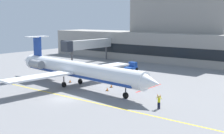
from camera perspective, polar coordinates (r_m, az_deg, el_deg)
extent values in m
cube|color=slate|center=(44.84, -9.25, -6.08)|extent=(120.00, 120.00, 0.10)
cube|color=yellow|center=(45.73, -7.98, -5.68)|extent=(108.00, 0.24, 0.01)
cube|color=red|center=(51.56, 7.01, -3.98)|extent=(0.30, 8.00, 0.01)
cube|color=gray|center=(84.87, 10.87, 3.71)|extent=(78.05, 11.94, 7.88)
cube|color=gray|center=(86.75, 12.65, 10.46)|extent=(27.50, 8.36, 12.34)
cube|color=black|center=(79.65, 8.86, 2.96)|extent=(74.93, 0.12, 2.58)
cube|color=silver|center=(82.67, -4.00, 4.36)|extent=(1.40, 16.18, 2.40)
cube|color=#2D333D|center=(76.27, -8.55, 3.89)|extent=(2.40, 2.00, 2.64)
cylinder|color=#4C4C51|center=(87.93, -1.09, 2.67)|extent=(0.44, 0.44, 3.67)
cylinder|color=#4C4C51|center=(77.76, -7.58, 1.76)|extent=(0.44, 0.44, 3.67)
cylinder|color=white|center=(51.90, -6.58, -0.48)|extent=(29.31, 5.78, 2.77)
cube|color=navy|center=(52.03, -6.57, -1.31)|extent=(26.38, 5.20, 0.50)
cone|color=white|center=(41.24, 7.28, -2.96)|extent=(3.32, 3.02, 2.72)
cone|color=white|center=(64.82, -15.50, 1.14)|extent=(3.83, 2.72, 2.36)
cube|color=white|center=(57.31, -1.65, 0.05)|extent=(4.30, 11.71, 0.28)
cube|color=white|center=(48.62, -13.75, -1.82)|extent=(4.30, 11.71, 0.28)
cylinder|color=gray|center=(60.54, -10.60, 0.98)|extent=(3.47, 1.86, 1.53)
cylinder|color=gray|center=(58.15, -14.11, 0.54)|extent=(3.47, 1.86, 1.53)
cube|color=navy|center=(61.41, -13.93, 3.84)|extent=(2.51, 0.50, 3.72)
cube|color=white|center=(61.28, -13.99, 5.57)|extent=(2.39, 4.61, 0.20)
cylinder|color=#3F3F44|center=(44.38, 2.60, -4.36)|extent=(0.20, 0.20, 1.19)
cylinder|color=black|center=(44.58, 2.59, -5.39)|extent=(0.93, 0.44, 0.90)
cylinder|color=#3F3F44|center=(54.45, -6.06, -1.90)|extent=(0.20, 0.20, 1.19)
cylinder|color=black|center=(54.61, -6.04, -2.75)|extent=(0.93, 0.44, 0.90)
cylinder|color=#3F3F44|center=(52.26, -9.09, -2.43)|extent=(0.20, 0.20, 1.19)
cylinder|color=black|center=(52.43, -9.07, -3.31)|extent=(0.93, 0.44, 0.90)
cube|color=#E5B20C|center=(71.84, -10.78, 0.12)|extent=(2.50, 4.42, 0.56)
cube|color=#C3970A|center=(72.63, -10.24, 0.91)|extent=(1.83, 1.94, 1.13)
cylinder|color=black|center=(73.53, -10.61, 0.11)|extent=(0.42, 0.74, 0.70)
cylinder|color=black|center=(72.53, -9.54, 0.01)|extent=(0.42, 0.74, 0.70)
cylinder|color=black|center=(71.26, -12.02, -0.22)|extent=(0.42, 0.74, 0.70)
cylinder|color=black|center=(70.23, -10.94, -0.32)|extent=(0.42, 0.74, 0.70)
cube|color=#1E4CB2|center=(68.28, 3.58, -0.19)|extent=(1.93, 2.90, 0.57)
cube|color=#1A4197|center=(68.80, 3.98, 0.54)|extent=(1.69, 1.19, 1.01)
cylinder|color=black|center=(69.66, 3.45, -0.25)|extent=(0.30, 0.71, 0.70)
cylinder|color=black|center=(68.60, 4.69, -0.40)|extent=(0.30, 0.71, 0.70)
cylinder|color=black|center=(68.08, 2.45, -0.45)|extent=(0.30, 0.71, 0.70)
cylinder|color=black|center=(67.00, 3.71, -0.62)|extent=(0.30, 0.71, 0.70)
cylinder|color=#191E33|center=(39.90, 8.98, -7.23)|extent=(0.18, 0.18, 0.89)
cylinder|color=#191E33|center=(39.98, 8.72, -7.19)|extent=(0.18, 0.18, 0.89)
cylinder|color=yellow|center=(39.74, 8.87, -6.18)|extent=(0.34, 0.34, 0.61)
sphere|color=tan|center=(39.63, 8.89, -5.59)|extent=(0.24, 0.24, 0.24)
cylinder|color=yellow|center=(39.55, 9.17, -5.70)|extent=(0.39, 0.11, 0.50)
cylinder|color=#F2590C|center=(39.49, 9.18, -5.39)|extent=(0.06, 0.06, 0.28)
cylinder|color=yellow|center=(39.74, 8.60, -5.61)|extent=(0.39, 0.11, 0.50)
cylinder|color=#F2590C|center=(39.68, 8.61, -5.30)|extent=(0.06, 0.06, 0.28)
cone|color=orange|center=(56.25, -7.92, -2.62)|extent=(0.36, 0.36, 0.55)
cube|color=black|center=(56.30, -7.91, -2.88)|extent=(0.47, 0.47, 0.04)
cone|color=orange|center=(51.69, -0.14, -3.57)|extent=(0.36, 0.36, 0.55)
cube|color=black|center=(51.74, -0.14, -3.84)|extent=(0.47, 0.47, 0.04)
cone|color=orange|center=(49.22, -0.92, -4.21)|extent=(0.36, 0.36, 0.55)
cube|color=black|center=(49.28, -0.92, -4.50)|extent=(0.47, 0.47, 0.04)
cone|color=orange|center=(62.11, -14.52, -1.72)|extent=(0.36, 0.36, 0.55)
cube|color=black|center=(62.16, -14.51, -1.95)|extent=(0.47, 0.47, 0.04)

